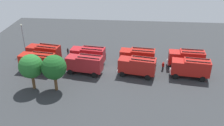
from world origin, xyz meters
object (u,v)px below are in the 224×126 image
(traffic_cone_0, at_px, (59,56))
(fire_truck_2, at_px, (88,55))
(fire_truck_1, at_px, (137,56))
(fire_truck_4, at_px, (191,67))
(fire_truck_0, at_px, (186,58))
(fire_truck_5, at_px, (137,66))
(firefighter_1, at_px, (68,52))
(firefighter_0, at_px, (163,66))
(lamppost, at_px, (23,37))
(fire_truck_7, at_px, (38,61))
(tree_0, at_px, (54,67))
(tree_1, at_px, (31,66))
(fire_truck_6, at_px, (85,63))
(firefighter_2, at_px, (105,56))
(fire_truck_3, at_px, (44,52))

(traffic_cone_0, bearing_deg, fire_truck_2, 159.02)
(fire_truck_1, relative_size, fire_truck_4, 1.00)
(fire_truck_0, bearing_deg, fire_truck_2, 4.69)
(fire_truck_5, distance_m, firefighter_1, 17.34)
(fire_truck_1, bearing_deg, firefighter_0, 171.31)
(lamppost, bearing_deg, fire_truck_1, 171.10)
(fire_truck_7, relative_size, firefighter_1, 4.06)
(fire_truck_0, relative_size, tree_0, 1.11)
(fire_truck_1, xyz_separation_m, tree_1, (18.24, 10.22, 2.20))
(fire_truck_0, xyz_separation_m, firefighter_0, (4.71, 1.54, -1.19))
(fire_truck_4, bearing_deg, tree_0, 22.06)
(fire_truck_6, height_order, tree_0, tree_0)
(tree_0, bearing_deg, fire_truck_4, -165.03)
(firefighter_2, bearing_deg, tree_1, 138.98)
(tree_1, height_order, lamppost, lamppost)
(fire_truck_4, height_order, firefighter_2, fire_truck_4)
(fire_truck_2, xyz_separation_m, traffic_cone_0, (7.11, -2.73, -1.81))
(firefighter_1, xyz_separation_m, lamppost, (10.09, -0.43, 3.05))
(fire_truck_0, distance_m, tree_1, 30.06)
(fire_truck_0, xyz_separation_m, fire_truck_4, (-0.09, 4.10, 0.00))
(fire_truck_0, relative_size, traffic_cone_0, 10.59)
(firefighter_1, bearing_deg, traffic_cone_0, 167.37)
(fire_truck_6, distance_m, tree_1, 10.34)
(fire_truck_6, bearing_deg, fire_truck_4, -170.93)
(tree_0, bearing_deg, fire_truck_3, -62.22)
(fire_truck_3, height_order, tree_0, tree_0)
(firefighter_2, height_order, lamppost, lamppost)
(fire_truck_6, distance_m, firefighter_1, 9.38)
(fire_truck_5, distance_m, fire_truck_6, 10.17)
(fire_truck_0, height_order, firefighter_1, fire_truck_0)
(fire_truck_4, relative_size, fire_truck_5, 0.99)
(fire_truck_3, relative_size, fire_truck_6, 1.00)
(fire_truck_1, height_order, firefighter_2, fire_truck_1)
(fire_truck_7, xyz_separation_m, firefighter_0, (-24.89, -2.45, -1.19))
(tree_0, height_order, tree_1, tree_0)
(fire_truck_0, distance_m, fire_truck_1, 9.88)
(fire_truck_0, height_order, fire_truck_2, same)
(fire_truck_6, relative_size, tree_0, 1.14)
(fire_truck_3, xyz_separation_m, fire_truck_6, (-9.57, 4.36, 0.00))
(fire_truck_0, bearing_deg, fire_truck_6, 15.86)
(fire_truck_4, xyz_separation_m, fire_truck_5, (10.02, 0.18, 0.00))
(lamppost, bearing_deg, traffic_cone_0, 170.60)
(firefighter_2, bearing_deg, fire_truck_7, 116.82)
(fire_truck_1, relative_size, traffic_cone_0, 10.69)
(fire_truck_1, height_order, fire_truck_6, same)
(fire_truck_4, height_order, tree_1, tree_1)
(tree_1, bearing_deg, lamppost, -62.56)
(fire_truck_0, relative_size, fire_truck_3, 0.98)
(fire_truck_0, relative_size, fire_truck_1, 0.99)
(fire_truck_6, bearing_deg, firefighter_0, -161.38)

